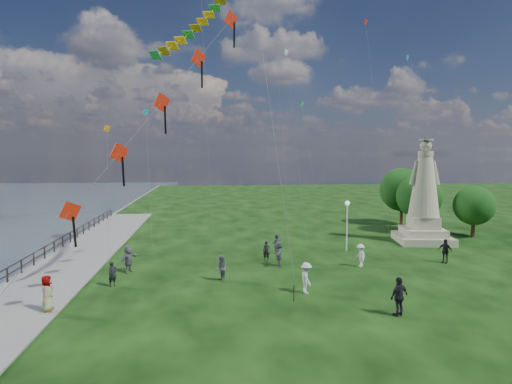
{
  "coord_description": "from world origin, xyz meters",
  "views": [
    {
      "loc": [
        -3.99,
        -19.06,
        7.91
      ],
      "look_at": [
        -1.0,
        8.0,
        5.5
      ],
      "focal_mm": 30.0,
      "sensor_mm": 36.0,
      "label": 1
    }
  ],
  "objects": [
    {
      "name": "red_kite_train",
      "position": [
        -6.66,
        4.58,
        10.29
      ],
      "size": [
        11.42,
        9.35,
        16.68
      ],
      "color": "black",
      "rests_on": "ground"
    },
    {
      "name": "person_1",
      "position": [
        -3.27,
        7.11,
        0.81
      ],
      "size": [
        0.78,
        0.92,
        1.63
      ],
      "primitive_type": "imported",
      "rotation": [
        0.0,
        0.0,
        -1.14
      ],
      "color": "#595960",
      "rests_on": "ground"
    },
    {
      "name": "person_9",
      "position": [
        13.08,
        9.86,
        0.88
      ],
      "size": [
        1.04,
        1.15,
        1.76
      ],
      "primitive_type": "imported",
      "rotation": [
        0.0,
        0.0,
        -0.94
      ],
      "color": "black",
      "rests_on": "ground"
    },
    {
      "name": "statue",
      "position": [
        15.13,
        17.04,
        3.49
      ],
      "size": [
        5.25,
        5.25,
        9.23
      ],
      "rotation": [
        0.0,
        0.0,
        -0.17
      ],
      "color": "tan",
      "rests_on": "ground"
    },
    {
      "name": "small_kites",
      "position": [
        2.38,
        23.31,
        14.48
      ],
      "size": [
        29.98,
        17.05,
        27.29
      ],
      "color": "teal",
      "rests_on": "ground"
    },
    {
      "name": "person_6",
      "position": [
        0.23,
        11.99,
        0.73
      ],
      "size": [
        0.59,
        0.46,
        1.45
      ],
      "primitive_type": "imported",
      "rotation": [
        0.0,
        0.0,
        -0.22
      ],
      "color": "black",
      "rests_on": "ground"
    },
    {
      "name": "waterfront",
      "position": [
        -15.24,
        8.99,
        -0.06
      ],
      "size": [
        200.0,
        200.0,
        1.51
      ],
      "color": "#303E48",
      "rests_on": "ground"
    },
    {
      "name": "person_11",
      "position": [
        0.87,
        10.25,
        0.9
      ],
      "size": [
        0.94,
        1.74,
        1.79
      ],
      "primitive_type": "imported",
      "rotation": [
        0.0,
        0.0,
        4.57
      ],
      "color": "#595960",
      "rests_on": "ground"
    },
    {
      "name": "person_7",
      "position": [
        1.32,
        14.16,
        0.79
      ],
      "size": [
        0.88,
        0.69,
        1.59
      ],
      "primitive_type": "imported",
      "rotation": [
        0.0,
        0.0,
        2.83
      ],
      "color": "#595960",
      "rests_on": "ground"
    },
    {
      "name": "person_8",
      "position": [
        6.56,
        9.47,
        0.81
      ],
      "size": [
        0.68,
        1.12,
        1.63
      ],
      "primitive_type": "imported",
      "rotation": [
        0.0,
        0.0,
        -1.44
      ],
      "color": "silver",
      "rests_on": "ground"
    },
    {
      "name": "tree_row",
      "position": [
        18.15,
        23.38,
        3.66
      ],
      "size": [
        8.09,
        12.15,
        6.4
      ],
      "color": "#382314",
      "rests_on": "ground"
    },
    {
      "name": "person_2",
      "position": [
        1.48,
        4.28,
        0.88
      ],
      "size": [
        0.7,
        1.19,
        1.77
      ],
      "primitive_type": "imported",
      "rotation": [
        0.0,
        0.0,
        1.67
      ],
      "color": "silver",
      "rests_on": "ground"
    },
    {
      "name": "lamppost",
      "position": [
        7.2,
        14.44,
        2.99
      ],
      "size": [
        0.38,
        0.38,
        4.14
      ],
      "color": "silver",
      "rests_on": "ground"
    },
    {
      "name": "person_5",
      "position": [
        -9.42,
        9.85,
        0.92
      ],
      "size": [
        1.51,
        1.85,
        1.85
      ],
      "primitive_type": "imported",
      "rotation": [
        0.0,
        0.0,
        1.03
      ],
      "color": "#595960",
      "rests_on": "ground"
    },
    {
      "name": "person_3",
      "position": [
        5.22,
        0.42,
        0.97
      ],
      "size": [
        1.28,
        1.03,
        1.95
      ],
      "primitive_type": "imported",
      "rotation": [
        0.0,
        0.0,
        3.6
      ],
      "color": "black",
      "rests_on": "ground"
    },
    {
      "name": "person_10",
      "position": [
        -12.07,
        2.69,
        0.9
      ],
      "size": [
        0.61,
        0.92,
        1.81
      ],
      "primitive_type": "imported",
      "rotation": [
        0.0,
        0.0,
        1.65
      ],
      "color": "#595960",
      "rests_on": "ground"
    },
    {
      "name": "person_0",
      "position": [
        -9.79,
        6.8,
        0.75
      ],
      "size": [
        0.65,
        0.64,
        1.51
      ],
      "primitive_type": "imported",
      "rotation": [
        0.0,
        0.0,
        0.78
      ],
      "color": "black",
      "rests_on": "ground"
    }
  ]
}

